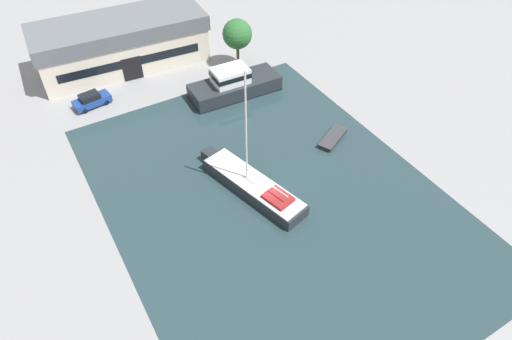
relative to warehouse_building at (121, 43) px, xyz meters
name	(u,v)px	position (x,y,z in m)	size (l,w,h in m)	color
ground_plane	(272,196)	(3.94, -29.90, -3.14)	(440.00, 440.00, 0.00)	gray
water_canal	(272,196)	(3.94, -29.90, -3.14)	(28.85, 39.29, 0.01)	#23383D
warehouse_building	(121,43)	(0.00, 0.00, 0.00)	(21.76, 9.67, 6.20)	beige
quay_tree_near_building	(237,34)	(12.57, -7.74, 1.32)	(3.72, 3.72, 6.34)	brown
parked_car	(91,100)	(-6.39, -6.96, -2.32)	(4.43, 2.37, 1.63)	navy
sailboat_moored	(252,185)	(2.74, -28.28, -2.43)	(5.52, 12.65, 12.74)	#23282D
motor_cruiser	(234,85)	(9.02, -13.15, -1.86)	(11.09, 4.52, 3.53)	#23282D
small_dinghy	(333,138)	(13.94, -26.14, -2.89)	(4.54, 3.33, 0.49)	#23282D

